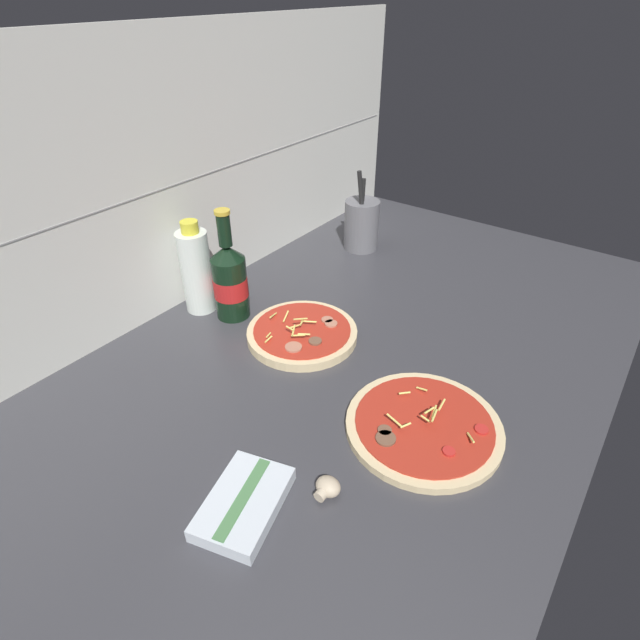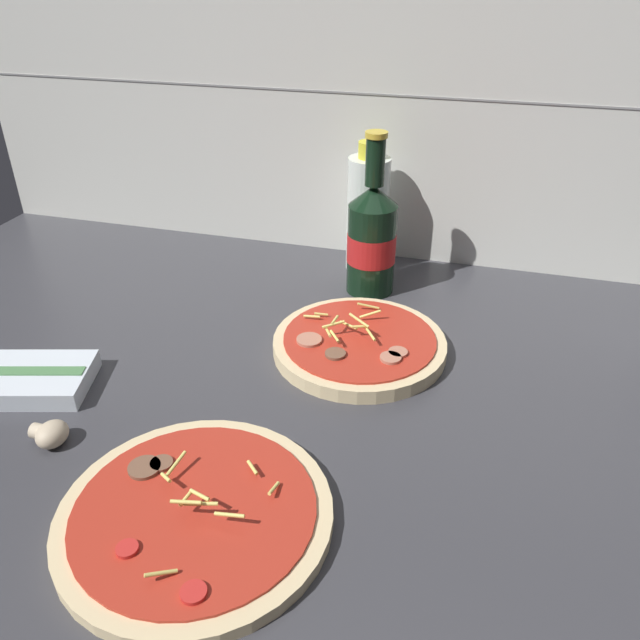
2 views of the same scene
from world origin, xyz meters
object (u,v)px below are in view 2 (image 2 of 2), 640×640
Objects in this scene: oil_bottle at (368,213)px; dish_towel at (29,379)px; pizza_far at (359,344)px; mushroom_left at (51,434)px; beer_bottle at (372,237)px; pizza_near at (195,514)px.

dish_towel is at bearing -126.36° from oil_bottle.
dish_towel is (-37.89, -19.07, 0.10)cm from pizza_far.
mushroom_left reaches higher than dish_towel.
oil_bottle is at bearing 53.64° from dish_towel.
oil_bottle is at bearing 106.60° from beer_bottle.
mushroom_left is at bearing 164.20° from pizza_near.
mushroom_left is at bearing -114.30° from oil_bottle.
oil_bottle is 56.67cm from dish_towel.
mushroom_left is (-24.04, -53.25, -8.53)cm from oil_bottle.
mushroom_left is 0.24× the size of dish_towel.
pizza_far is at bearing -79.79° from oil_bottle.
dish_towel is at bearing -153.28° from pizza_far.
oil_bottle is (4.01, 58.92, 9.06)cm from pizza_near.
oil_bottle reaches higher than mushroom_left.
pizza_near is 34.02cm from pizza_far.
pizza_near is at bearing -15.80° from mushroom_left.
pizza_near is 6.43× the size of mushroom_left.
pizza_far is 39.58cm from mushroom_left.
beer_bottle is at bearing 82.87° from pizza_near.
oil_bottle is (-4.69, 26.03, 8.79)cm from pizza_far.
mushroom_left is at bearing -136.54° from pizza_far.
oil_bottle is 5.24× the size of mushroom_left.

